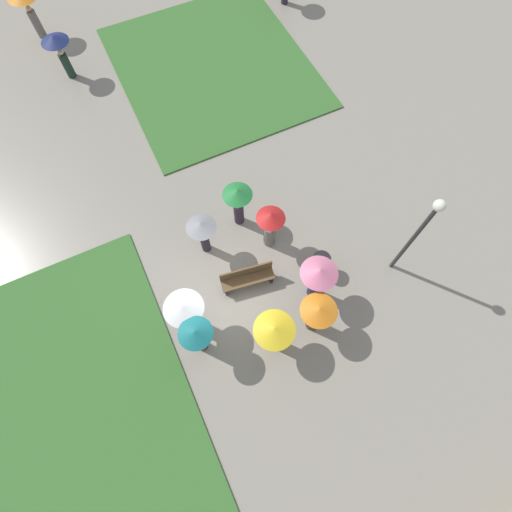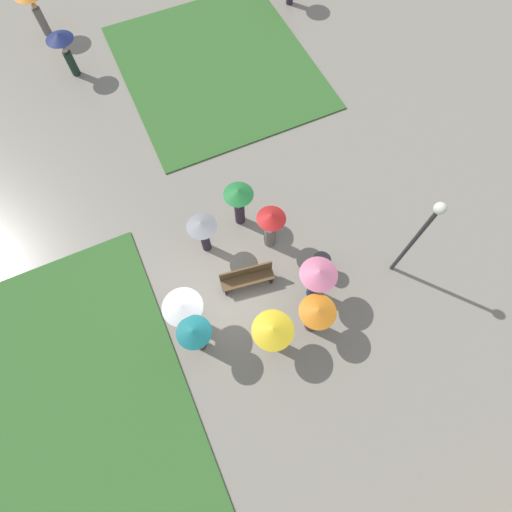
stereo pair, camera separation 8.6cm
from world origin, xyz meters
TOP-DOWN VIEW (x-y plane):
  - ground_plane at (0.00, 0.00)m, footprint 90.00×90.00m
  - lawn_patch_near at (-7.11, -1.75)m, footprint 9.60×9.98m
  - lawn_patch_far at (3.37, 9.28)m, footprint 7.59×8.59m
  - park_bench at (0.57, -0.06)m, footprint 1.72×0.68m
  - lamp_post at (5.07, -1.59)m, footprint 0.32×0.32m
  - trash_bin at (2.85, -0.65)m, footprint 0.57×0.57m
  - crowd_person_teal at (-1.51, -1.34)m, footprint 0.96×0.96m
  - crowd_person_red at (1.85, 0.94)m, footprint 0.90×0.90m
  - crowd_person_grey at (-0.15, 1.63)m, footprint 0.94×0.94m
  - crowd_person_white at (-1.54, -0.54)m, footprint 1.14×1.14m
  - crowd_person_yellow at (0.43, -2.13)m, footprint 1.16×1.16m
  - crowd_person_orange at (1.77, -2.18)m, footprint 1.05×1.05m
  - crowd_person_green at (1.28, 2.12)m, footprint 0.95×0.95m
  - crowd_person_pink at (2.28, -1.25)m, footprint 1.10×1.10m
  - lone_walker_far_path at (-2.11, 11.35)m, footprint 1.06×1.06m
  - lone_walker_mid_plaza at (-2.64, 14.27)m, footprint 1.19×1.19m

SIDE VIEW (x-z plane):
  - ground_plane at x=0.00m, z-range 0.00..0.00m
  - lawn_patch_near at x=-7.11m, z-range 0.00..0.06m
  - lawn_patch_far at x=3.37m, z-range 0.00..0.06m
  - trash_bin at x=2.85m, z-range 0.00..0.85m
  - park_bench at x=0.57m, z-range 0.02..0.92m
  - crowd_person_orange at x=1.77m, z-range 0.30..2.03m
  - crowd_person_red at x=1.85m, z-range 0.27..2.12m
  - crowd_person_yellow at x=0.43m, z-range 0.39..2.11m
  - crowd_person_white at x=-1.54m, z-range 0.35..2.17m
  - crowd_person_grey at x=-0.15m, z-range 0.42..2.15m
  - crowd_person_green at x=1.28m, z-range 0.39..2.27m
  - crowd_person_teal at x=-1.51m, z-range 0.39..2.29m
  - lone_walker_far_path at x=-2.11m, z-range 0.43..2.27m
  - crowd_person_pink at x=2.28m, z-range 0.46..2.36m
  - lone_walker_mid_plaza at x=-2.64m, z-range 0.52..2.50m
  - lamp_post at x=5.07m, z-range 0.60..4.55m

